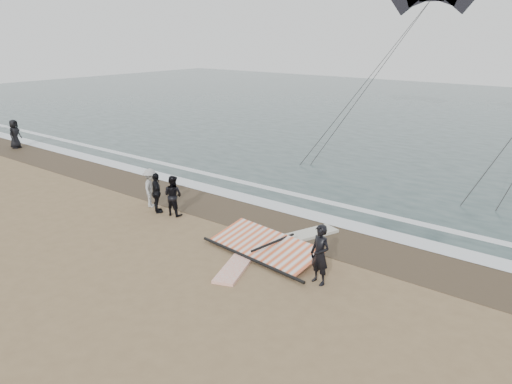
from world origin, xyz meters
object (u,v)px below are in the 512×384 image
Objects in this scene: board_cream at (302,236)px; sail_rig at (266,246)px; man_main at (320,255)px; board_white at (236,266)px.

board_cream is 1.68m from sail_rig.
board_cream is at bearing 80.68° from sail_rig.
man_main reaches higher than board_white.
board_cream is (0.27, 3.14, 0.01)m from board_white.
man_main is 3.33m from board_cream.
sail_rig is at bearing -79.79° from board_cream.
man_main reaches higher than sail_rig.
board_cream reaches higher than board_white.
man_main is 2.65m from board_white.
board_white is 0.86× the size of board_cream.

